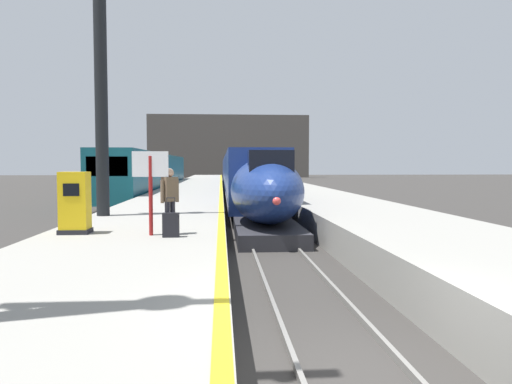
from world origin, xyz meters
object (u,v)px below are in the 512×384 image
(regional_train_adjacent, at_px, (153,172))
(ticket_machine_yellow, at_px, (75,205))
(highspeed_train_main, at_px, (237,173))
(station_column_mid, at_px, (100,46))
(departure_info_board, at_px, (150,176))
(rolling_suitcase, at_px, (171,225))
(passenger_near_edge, at_px, (170,196))

(regional_train_adjacent, distance_m, ticket_machine_yellow, 32.78)
(ticket_machine_yellow, bearing_deg, highspeed_train_main, 82.01)
(station_column_mid, relative_size, departure_info_board, 4.63)
(station_column_mid, distance_m, departure_info_board, 6.96)
(regional_train_adjacent, bearing_deg, highspeed_train_main, 40.22)
(rolling_suitcase, relative_size, ticket_machine_yellow, 0.61)
(rolling_suitcase, bearing_deg, ticket_machine_yellow, 162.25)
(regional_train_adjacent, xyz_separation_m, passenger_near_edge, (5.02, -33.02, -0.09))
(highspeed_train_main, distance_m, station_column_mid, 35.94)
(passenger_near_edge, height_order, departure_info_board, departure_info_board)
(departure_info_board, bearing_deg, highspeed_train_main, 84.94)
(regional_train_adjacent, relative_size, rolling_suitcase, 37.27)
(rolling_suitcase, height_order, departure_info_board, departure_info_board)
(highspeed_train_main, bearing_deg, passenger_near_edge, -94.41)
(highspeed_train_main, height_order, ticket_machine_yellow, highspeed_train_main)
(rolling_suitcase, bearing_deg, departure_info_board, 146.93)
(regional_train_adjacent, relative_size, ticket_machine_yellow, 22.87)
(highspeed_train_main, height_order, station_column_mid, station_column_mid)
(rolling_suitcase, bearing_deg, regional_train_adjacent, 98.64)
(departure_info_board, bearing_deg, regional_train_adjacent, 97.83)
(passenger_near_edge, height_order, rolling_suitcase, passenger_near_edge)
(rolling_suitcase, height_order, ticket_machine_yellow, ticket_machine_yellow)
(highspeed_train_main, relative_size, regional_train_adjacent, 2.07)
(rolling_suitcase, distance_m, ticket_machine_yellow, 2.70)
(passenger_near_edge, bearing_deg, departure_info_board, -165.88)
(regional_train_adjacent, height_order, rolling_suitcase, regional_train_adjacent)
(station_column_mid, height_order, departure_info_board, station_column_mid)
(highspeed_train_main, height_order, passenger_near_edge, highspeed_train_main)
(rolling_suitcase, distance_m, departure_info_board, 1.36)
(ticket_machine_yellow, bearing_deg, departure_info_board, -13.08)
(regional_train_adjacent, distance_m, station_column_mid, 28.74)
(departure_info_board, bearing_deg, ticket_machine_yellow, 166.92)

